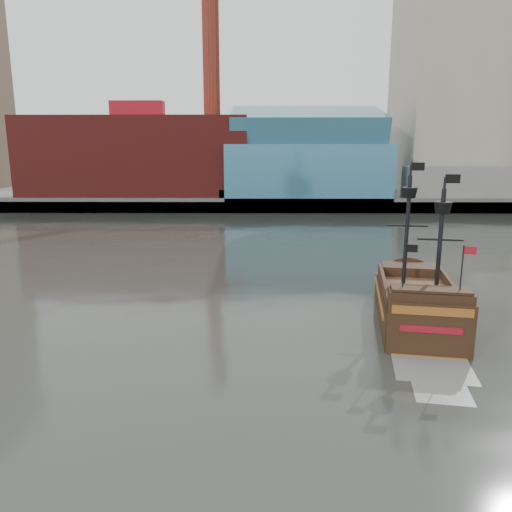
{
  "coord_description": "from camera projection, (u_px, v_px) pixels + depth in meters",
  "views": [
    {
      "loc": [
        1.34,
        -26.14,
        11.85
      ],
      "look_at": [
        1.05,
        9.06,
        4.0
      ],
      "focal_mm": 35.0,
      "sensor_mm": 36.0,
      "label": 1
    }
  ],
  "objects": [
    {
      "name": "promenade_far",
      "position": [
        254.0,
        192.0,
        117.67
      ],
      "size": [
        220.0,
        60.0,
        2.0
      ],
      "primitive_type": "cube",
      "color": "slate",
      "rests_on": "ground"
    },
    {
      "name": "seawall",
      "position": [
        253.0,
        206.0,
        88.82
      ],
      "size": [
        220.0,
        1.0,
        2.6
      ],
      "primitive_type": "cube",
      "color": "#4C4C49",
      "rests_on": "ground"
    },
    {
      "name": "skyline",
      "position": [
        279.0,
        83.0,
        105.25
      ],
      "size": [
        149.0,
        45.0,
        62.0
      ],
      "color": "brown",
      "rests_on": "promenade_far"
    },
    {
      "name": "pirate_ship",
      "position": [
        417.0,
        308.0,
        33.9
      ],
      "size": [
        7.14,
        15.91,
        11.49
      ],
      "rotation": [
        0.0,
        0.0,
        -0.17
      ],
      "color": "black",
      "rests_on": "ground"
    },
    {
      "name": "ground",
      "position": [
        236.0,
        360.0,
        28.1
      ],
      "size": [
        400.0,
        400.0,
        0.0
      ],
      "primitive_type": "plane",
      "color": "#242622",
      "rests_on": "ground"
    }
  ]
}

